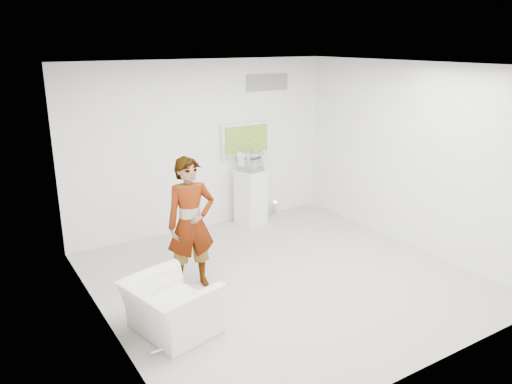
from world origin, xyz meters
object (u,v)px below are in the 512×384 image
tv (245,139)px  pedestal (251,197)px  person (191,223)px  floor_uplight (275,208)px  armchair (171,307)px

tv → pedestal: 1.08m
person → floor_uplight: size_ratio=6.88×
armchair → pedestal: pedestal is taller
pedestal → floor_uplight: 0.80m
tv → person: (-2.04, -1.96, -0.63)m
tv → floor_uplight: size_ratio=3.73×
person → pedestal: size_ratio=1.80×
tv → armchair: tv is taller
tv → armchair: bearing=-133.5°
person → pedestal: 2.62m
armchair → floor_uplight: (3.37, 2.80, -0.19)m
tv → armchair: (-2.76, -2.91, -1.23)m
armchair → floor_uplight: bearing=-63.5°
floor_uplight → armchair: bearing=-140.3°
tv → pedestal: size_ratio=0.98×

